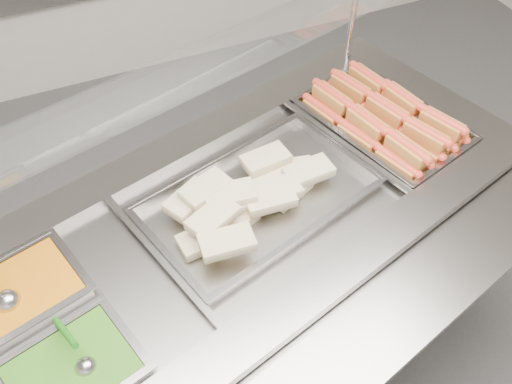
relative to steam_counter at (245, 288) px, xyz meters
name	(u,v)px	position (x,y,z in m)	size (l,w,h in m)	color
steam_counter	(245,288)	(0.00, 0.00, 0.00)	(2.15, 1.39, 0.95)	gray
tray_rail	(366,330)	(0.15, -0.52, 0.42)	(1.90, 0.88, 0.05)	gray
sneeze_guard	(191,71)	(-0.06, 0.22, 0.86)	(1.76, 0.78, 0.46)	silver
pan_hotdogs	(381,128)	(0.64, 0.18, 0.43)	(0.51, 0.66, 0.11)	gray
pan_wraps	(258,201)	(0.06, 0.02, 0.45)	(0.81, 0.60, 0.07)	gray
pan_beans	(25,298)	(-0.70, -0.04, 0.43)	(0.37, 0.33, 0.11)	gray
pan_peas	(75,376)	(-0.61, -0.33, 0.43)	(0.37, 0.33, 0.11)	gray
hotdogs_in_buns	(383,120)	(0.63, 0.17, 0.49)	(0.45, 0.59, 0.12)	#974B1F
tortilla_wraps	(249,197)	(0.02, 0.01, 0.49)	(0.58, 0.40, 0.10)	#C6B685
ladle	(7,300)	(-0.73, -0.07, 0.48)	(0.09, 0.20, 0.16)	#B0AFB4
serving_spoon	(83,361)	(-0.58, -0.33, 0.49)	(0.08, 0.19, 0.14)	#B0AFB4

